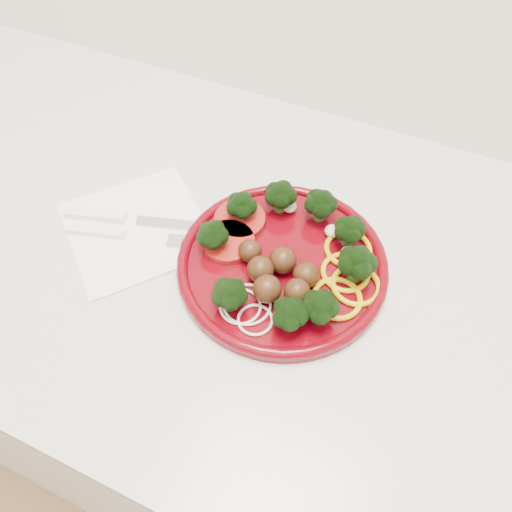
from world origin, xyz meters
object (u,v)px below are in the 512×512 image
at_px(plate, 285,259).
at_px(knife, 121,218).
at_px(napkin, 137,228).
at_px(fork, 112,233).

height_order(plate, knife, plate).
xyz_separation_m(napkin, fork, (-0.02, -0.02, 0.01)).
height_order(knife, fork, knife).
height_order(napkin, fork, fork).
height_order(napkin, knife, knife).
xyz_separation_m(knife, fork, (0.00, -0.03, -0.00)).
distance_m(plate, napkin, 0.20).
relative_size(plate, fork, 1.44).
relative_size(napkin, knife, 0.84).
relative_size(napkin, fork, 0.95).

